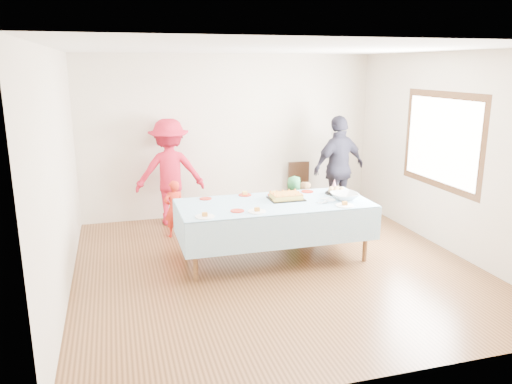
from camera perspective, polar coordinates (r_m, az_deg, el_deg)
ground at (r=6.51m, az=2.24°, el=-8.43°), size 5.00×5.00×0.00m
room_walls at (r=6.08m, az=2.88°, el=7.25°), size 5.04×5.04×2.72m
party_table at (r=6.51m, az=2.10°, el=-1.66°), size 2.50×1.10×0.78m
birthday_cake at (r=6.65m, az=3.45°, el=-0.51°), size 0.46×0.35×0.08m
rolls_tray at (r=7.02m, az=9.14°, el=0.12°), size 0.31×0.31×0.09m
punch_bowl at (r=6.75m, az=10.08°, el=-0.45°), size 0.36×0.36×0.09m
party_hat at (r=7.27m, az=8.93°, el=0.91°), size 0.09×0.09×0.15m
fork_pile at (r=6.54m, az=7.94°, el=-0.94°), size 0.24×0.18×0.07m
plate_red_far_a at (r=6.69m, az=-5.79°, el=-0.75°), size 0.16×0.16×0.01m
plate_red_far_b at (r=6.85m, az=-1.27°, el=-0.34°), size 0.18×0.18×0.01m
plate_red_far_c at (r=6.86m, az=2.14°, el=-0.31°), size 0.19×0.19×0.01m
plate_red_far_d at (r=7.07m, az=5.89°, el=0.06°), size 0.17×0.17×0.01m
plate_red_near at (r=6.11m, az=-2.15°, el=-2.16°), size 0.17×0.17×0.01m
plate_white_left at (r=5.90m, az=-5.86°, el=-2.81°), size 0.23×0.23×0.01m
plate_white_mid at (r=6.07m, az=0.12°, el=-2.24°), size 0.22×0.22×0.01m
plate_white_right at (r=6.44m, az=10.10°, el=-1.52°), size 0.24×0.24×0.01m
dining_chair at (r=8.79m, az=5.05°, el=0.87°), size 0.40×0.40×0.87m
toddler_left at (r=7.56m, az=-9.33°, el=-1.90°), size 0.35×0.26×0.87m
toddler_mid at (r=7.64m, az=4.34°, el=-1.46°), size 0.51×0.42×0.89m
toddler_right at (r=7.40m, az=5.41°, el=-2.10°), size 0.47×0.40×0.87m
adult_left at (r=8.12m, az=-9.81°, el=2.26°), size 1.13×0.68×1.70m
adult_right at (r=8.38m, az=9.45°, el=2.74°), size 1.09×0.69×1.73m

